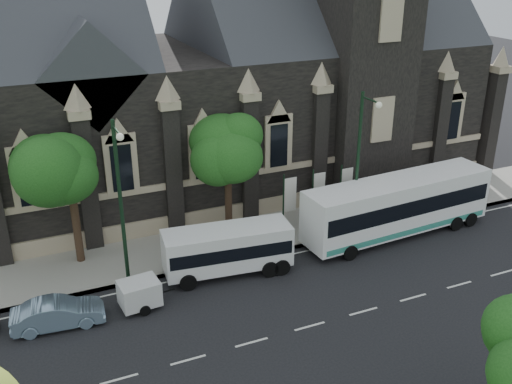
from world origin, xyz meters
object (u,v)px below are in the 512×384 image
banner_flag_left (288,198)px  banner_flag_center (317,193)px  tree_walk_right (229,143)px  tour_coach (398,205)px  shuttle_bus (228,248)px  street_lamp_mid (121,196)px  tree_walk_left (72,166)px  banner_flag_right (344,188)px  street_lamp_near (360,158)px  box_trailer (139,293)px  sedan (58,313)px

banner_flag_left → banner_flag_center: 2.00m
tree_walk_right → tour_coach: tree_walk_right is taller
shuttle_bus → street_lamp_mid: bearing=175.9°
tree_walk_left → tour_coach: 19.13m
tree_walk_right → banner_flag_right: size_ratio=1.95×
tree_walk_left → tree_walk_right: bearing=0.1°
street_lamp_near → banner_flag_right: (0.29, 1.91, -2.73)m
street_lamp_near → street_lamp_mid: (-14.00, 0.00, 0.00)m
tree_walk_right → banner_flag_left: (3.08, -1.71, -3.43)m
tree_walk_left → box_trailer: bearing=-72.9°
tree_walk_right → shuttle_bus: (-1.96, -4.60, -4.27)m
tree_walk_right → street_lamp_mid: street_lamp_mid is taller
street_lamp_near → banner_flag_left: 4.99m
tree_walk_left → shuttle_bus: bearing=-33.1°
tree_walk_right → box_trailer: (-7.17, -5.98, -4.98)m
tour_coach → shuttle_bus: (-11.16, -0.08, -0.44)m
tree_walk_right → street_lamp_mid: size_ratio=0.87×
banner_flag_center → shuttle_bus: banner_flag_center is taller
banner_flag_left → tour_coach: 6.75m
banner_flag_right → box_trailer: banner_flag_right is taller
sedan → tour_coach: bearing=-81.1°
tree_walk_right → banner_flag_right: (7.08, -1.71, -3.43)m
street_lamp_near → banner_flag_left: bearing=152.8°
shuttle_bus → box_trailer: (-5.21, -1.38, -0.70)m
tree_walk_right → banner_flag_center: bearing=-18.6°
street_lamp_mid → banner_flag_center: 12.73m
tree_walk_right → banner_flag_right: tree_walk_right is taller
tree_walk_left → banner_flag_left: tree_walk_left is taller
street_lamp_near → street_lamp_mid: bearing=180.0°
banner_flag_center → box_trailer: bearing=-160.8°
street_lamp_near → box_trailer: bearing=-170.4°
tour_coach → sedan: (-20.23, -1.39, -1.29)m
sedan → banner_flag_center: bearing=-70.5°
banner_flag_center → sedan: 16.73m
tree_walk_left → street_lamp_near: street_lamp_near is taller
sedan → banner_flag_right: bearing=-72.0°
box_trailer → sedan: 3.86m
street_lamp_near → box_trailer: 14.79m
tree_walk_left → banner_flag_right: (16.08, -1.70, -3.35)m
banner_flag_right → shuttle_bus: banner_flag_right is taller
banner_flag_left → sedan: banner_flag_left is taller
banner_flag_center → sedan: banner_flag_center is taller
tree_walk_left → sedan: tree_walk_left is taller
banner_flag_center → banner_flag_left: bearing=180.0°
banner_flag_right → shuttle_bus: size_ratio=0.56×
shuttle_bus → box_trailer: shuttle_bus is taller
street_lamp_mid → banner_flag_left: bearing=10.5°
banner_flag_left → shuttle_bus: bearing=-150.2°
banner_flag_right → shuttle_bus: (-9.04, -2.88, -0.84)m
banner_flag_left → sedan: (-14.11, -4.19, -1.69)m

